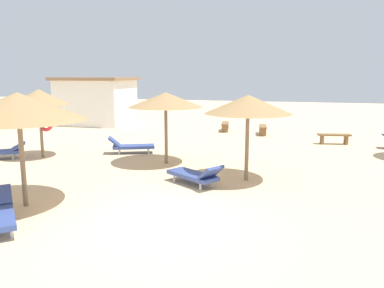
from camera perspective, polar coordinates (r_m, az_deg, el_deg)
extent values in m
plane|color=#DBBA8C|center=(8.93, -5.35, -10.95)|extent=(80.00, 80.00, 0.00)
cylinder|color=#75604C|center=(14.01, -3.89, 1.48)|extent=(0.12, 0.12, 2.18)
cone|color=#9E7A4C|center=(13.87, -3.95, 6.61)|extent=(2.70, 2.70, 0.53)
cylinder|color=#75604C|center=(10.24, -23.97, -2.47)|extent=(0.12, 0.12, 2.25)
cone|color=#9E7A4C|center=(10.05, -24.53, 5.12)|extent=(3.20, 3.20, 0.67)
cylinder|color=#75604C|center=(11.79, 8.20, -0.28)|extent=(0.12, 0.12, 2.18)
cone|color=#9E7A4C|center=(11.63, 8.36, 5.89)|extent=(2.64, 2.64, 0.56)
cylinder|color=#75604C|center=(16.16, -21.59, 1.96)|extent=(0.12, 0.12, 2.18)
cone|color=#9E7A4C|center=(16.04, -21.90, 6.53)|extent=(2.27, 2.27, 0.60)
torus|color=red|center=(15.99, -21.03, 2.99)|extent=(0.70, 0.16, 0.70)
cube|color=#33478C|center=(16.09, -8.68, -0.39)|extent=(1.81, 1.26, 0.12)
cube|color=#33478C|center=(16.09, -11.55, 0.38)|extent=(0.69, 0.77, 0.42)
cylinder|color=silver|center=(15.93, -10.83, -1.18)|extent=(0.06, 0.06, 0.22)
cylinder|color=silver|center=(16.36, -10.75, -0.88)|extent=(0.06, 0.06, 0.22)
cylinder|color=silver|center=(15.91, -6.52, -1.08)|extent=(0.06, 0.06, 0.22)
cylinder|color=silver|center=(16.34, -6.55, -0.78)|extent=(0.06, 0.06, 0.22)
cylinder|color=silver|center=(9.80, -25.67, -9.31)|extent=(0.06, 0.06, 0.22)
cylinder|color=silver|center=(8.67, -25.34, -11.82)|extent=(0.06, 0.06, 0.22)
cube|color=#33478C|center=(11.42, 0.05, -4.67)|extent=(1.77, 1.46, 0.12)
cube|color=#33478C|center=(10.79, 2.85, -4.27)|extent=(0.74, 0.79, 0.42)
cylinder|color=silver|center=(11.18, 2.94, -5.92)|extent=(0.06, 0.06, 0.22)
cylinder|color=silver|center=(10.89, 1.26, -6.35)|extent=(0.06, 0.06, 0.22)
cylinder|color=silver|center=(12.04, -1.05, -4.72)|extent=(0.06, 0.06, 0.22)
cylinder|color=silver|center=(11.77, -2.69, -5.08)|extent=(0.06, 0.06, 0.22)
cube|color=#33478C|center=(16.47, -24.50, -0.30)|extent=(0.81, 0.83, 0.32)
cylinder|color=silver|center=(16.76, -25.05, -1.41)|extent=(0.06, 0.06, 0.22)
cylinder|color=silver|center=(16.33, -25.15, -1.71)|extent=(0.06, 0.06, 0.22)
cube|color=brown|center=(22.29, 4.98, 3.09)|extent=(0.62, 1.54, 0.08)
cube|color=brown|center=(21.78, 4.91, 2.27)|extent=(0.37, 0.17, 0.41)
cube|color=brown|center=(22.87, 5.03, 2.65)|extent=(0.37, 0.17, 0.41)
cube|color=brown|center=(19.16, 20.45, 1.30)|extent=(1.55, 0.65, 0.08)
cube|color=brown|center=(19.07, 18.81, 0.61)|extent=(0.18, 0.38, 0.41)
cube|color=brown|center=(19.34, 21.99, 0.54)|extent=(0.18, 0.38, 0.41)
cube|color=brown|center=(21.25, 10.52, 2.60)|extent=(0.57, 1.54, 0.08)
cube|color=brown|center=(20.74, 10.53, 1.73)|extent=(0.37, 0.16, 0.41)
cube|color=brown|center=(21.83, 10.46, 2.15)|extent=(0.37, 0.16, 0.41)
cube|color=white|center=(26.00, -14.08, 6.03)|extent=(4.34, 3.40, 2.88)
cube|color=#8C6B4C|center=(25.94, -14.23, 9.42)|extent=(4.74, 3.80, 0.20)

